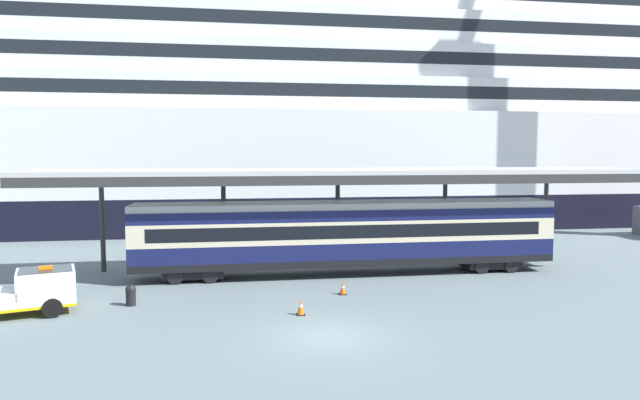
% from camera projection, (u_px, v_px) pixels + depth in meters
% --- Properties ---
extents(ground_plane, '(400.00, 400.00, 0.00)m').
position_uv_depth(ground_plane, '(328.00, 336.00, 21.34)').
color(ground_plane, slate).
extents(cruise_ship, '(158.80, 30.09, 33.45)m').
position_uv_depth(cruise_ship, '(408.00, 110.00, 63.44)').
color(cruise_ship, black).
rests_on(cruise_ship, ground).
extents(platform_canopy, '(34.45, 5.59, 5.93)m').
position_uv_depth(platform_canopy, '(346.00, 174.00, 32.27)').
color(platform_canopy, beige).
rests_on(platform_canopy, ground).
extents(train_carriage, '(23.54, 2.81, 4.11)m').
position_uv_depth(train_carriage, '(347.00, 234.00, 32.12)').
color(train_carriage, black).
rests_on(train_carriage, ground).
extents(service_truck, '(5.56, 3.39, 2.02)m').
position_uv_depth(service_truck, '(22.00, 292.00, 24.10)').
color(service_truck, white).
rests_on(service_truck, ground).
extents(traffic_cone_near, '(0.36, 0.36, 0.69)m').
position_uv_depth(traffic_cone_near, '(301.00, 307.00, 24.12)').
color(traffic_cone_near, black).
rests_on(traffic_cone_near, ground).
extents(traffic_cone_mid, '(0.36, 0.36, 0.63)m').
position_uv_depth(traffic_cone_mid, '(343.00, 288.00, 27.62)').
color(traffic_cone_mid, black).
rests_on(traffic_cone_mid, ground).
extents(quay_bollard, '(0.48, 0.48, 0.96)m').
position_uv_depth(quay_bollard, '(131.00, 294.00, 25.60)').
color(quay_bollard, black).
rests_on(quay_bollard, ground).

